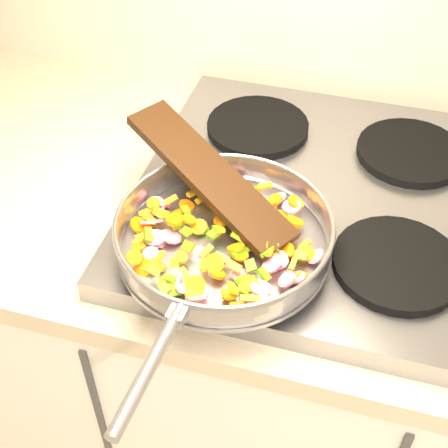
# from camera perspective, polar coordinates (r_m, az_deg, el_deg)

# --- Properties ---
(cooktop) EXTENTS (0.60, 0.60, 0.04)m
(cooktop) POSITION_cam_1_polar(r_m,az_deg,el_deg) (1.07, 8.53, 2.23)
(cooktop) COLOR #939399
(cooktop) RESTS_ON counter_top
(grate_fl) EXTENTS (0.19, 0.19, 0.02)m
(grate_fl) POSITION_cam_1_polar(r_m,az_deg,el_deg) (0.97, -0.86, -0.26)
(grate_fl) COLOR black
(grate_fl) RESTS_ON cooktop
(grate_fr) EXTENTS (0.19, 0.19, 0.02)m
(grate_fr) POSITION_cam_1_polar(r_m,az_deg,el_deg) (0.95, 15.55, -3.52)
(grate_fr) COLOR black
(grate_fr) RESTS_ON cooktop
(grate_bl) EXTENTS (0.19, 0.19, 0.02)m
(grate_bl) POSITION_cam_1_polar(r_m,az_deg,el_deg) (1.18, 3.11, 8.88)
(grate_bl) COLOR black
(grate_bl) RESTS_ON cooktop
(grate_br) EXTENTS (0.19, 0.19, 0.02)m
(grate_br) POSITION_cam_1_polar(r_m,az_deg,el_deg) (1.16, 16.69, 6.32)
(grate_br) COLOR black
(grate_br) RESTS_ON cooktop
(saute_pan) EXTENTS (0.36, 0.53, 0.05)m
(saute_pan) POSITION_cam_1_polar(r_m,az_deg,el_deg) (0.91, -0.05, -0.89)
(saute_pan) COLOR #9E9EA5
(saute_pan) RESTS_ON grate_fl
(vegetable_heap) EXTENTS (0.30, 0.29, 0.05)m
(vegetable_heap) POSITION_cam_1_polar(r_m,az_deg,el_deg) (0.91, -0.14, -1.33)
(vegetable_heap) COLOR #C51342
(vegetable_heap) RESTS_ON saute_pan
(wooden_spatula) EXTENTS (0.31, 0.23, 0.09)m
(wooden_spatula) POSITION_cam_1_polar(r_m,az_deg,el_deg) (0.95, -1.32, 4.47)
(wooden_spatula) COLOR black
(wooden_spatula) RESTS_ON saute_pan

